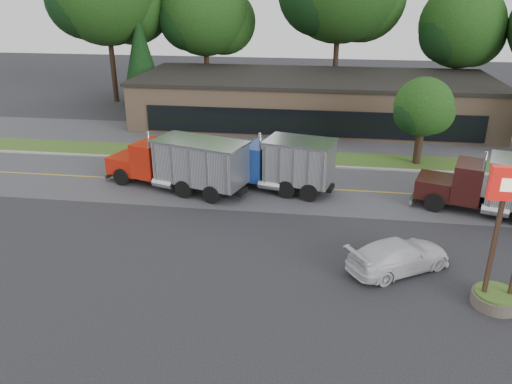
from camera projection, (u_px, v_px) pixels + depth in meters
The scene contains 15 objects.
ground at pixel (250, 256), 23.99m from camera, with size 140.00×140.00×0.00m, color #38383D.
road at pixel (271, 186), 32.21m from camera, with size 60.00×8.00×0.02m, color #5C5C61.
center_line at pixel (271, 186), 32.21m from camera, with size 60.00×0.12×0.01m, color gold.
curb at pixel (277, 165), 36.05m from camera, with size 60.00×0.30×0.12m, color #9E9E99.
grass_verge at pixel (280, 157), 37.69m from camera, with size 60.00×3.40×0.03m, color #30501B.
far_parking at pixel (286, 138), 42.26m from camera, with size 60.00×7.00×0.02m, color #5C5C61.
strip_mall at pixel (313, 101), 46.71m from camera, with size 32.00×12.00×4.00m, color #A17F63.
bilo_sign at pixel (504, 262), 19.56m from camera, with size 2.20×1.90×5.95m.
tree_far_b at pixel (207, 15), 52.95m from camera, with size 9.94×9.35×14.18m.
tree_far_d at pixel (462, 30), 49.08m from camera, with size 8.73×8.21×12.45m.
evergreen_left at pixel (141, 55), 51.43m from camera, with size 4.26×4.26×9.67m.
tree_verge at pixel (424, 110), 34.91m from camera, with size 4.37×4.11×6.23m.
dump_truck_red at pixel (183, 162), 31.09m from camera, with size 9.75×5.22×3.36m.
dump_truck_blue at pixel (285, 163), 30.98m from camera, with size 7.27×4.08×3.36m.
rally_car at pixel (399, 255), 22.58m from camera, with size 2.03×5.00×1.45m, color silver.
Camera 1 is at (3.25, -20.70, 12.08)m, focal length 35.00 mm.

